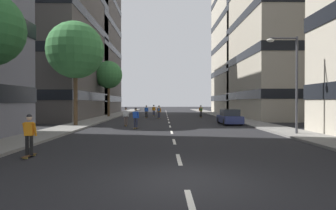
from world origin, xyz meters
The scene contains 19 objects.
ground_plane centered at (0.00, 29.89, 0.00)m, with size 179.32×179.32×0.00m, color black.
sidewalk_left centered at (-8.64, 33.62, 0.07)m, with size 2.80×82.19×0.14m, color gray.
sidewalk_right centered at (8.64, 33.62, 0.07)m, with size 2.80×82.19×0.14m, color gray.
lane_markings centered at (0.00, 30.50, 0.00)m, with size 0.16×67.20×0.01m.
building_left_mid centered at (-18.52, 31.18, 12.56)m, with size 17.09×19.67×24.95m.
building_left_far centered at (-18.52, 46.71, 14.19)m, with size 17.09×18.28×28.20m.
building_right_mid centered at (18.52, 31.18, 13.22)m, with size 17.09×17.13×26.26m.
building_right_far centered at (18.52, 46.71, 17.47)m, with size 17.09×17.01×34.75m.
parked_car_near centered at (6.04, 20.38, 0.70)m, with size 1.82×4.40×1.52m.
street_tree_mid centered at (-8.64, 17.98, 6.97)m, with size 5.17×5.17×9.44m.
street_tree_far centered at (-8.64, 33.69, 6.20)m, with size 4.01×4.01×8.09m.
streetlamp_right centered at (7.99, 10.84, 4.14)m, with size 2.13×0.30×6.50m.
skater_0 centered at (-2.96, 15.99, 0.98)m, with size 0.56×0.92×1.78m.
skater_1 centered at (-4.14, 18.57, 0.98)m, with size 0.55×0.92×1.78m.
skater_2 centered at (-6.09, 3.50, 0.98)m, with size 0.54×0.91×1.78m.
skater_3 centered at (4.83, 33.17, 1.02)m, with size 0.56×0.92×1.78m.
skater_4 centered at (-2.15, 37.35, 0.98)m, with size 0.54×0.91×1.78m.
skater_5 centered at (-1.22, 30.28, 1.02)m, with size 0.56×0.92×1.78m.
skater_6 centered at (-3.03, 32.32, 0.98)m, with size 0.55×0.91×1.78m.
Camera 1 is at (-0.61, -8.23, 2.28)m, focal length 30.58 mm.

